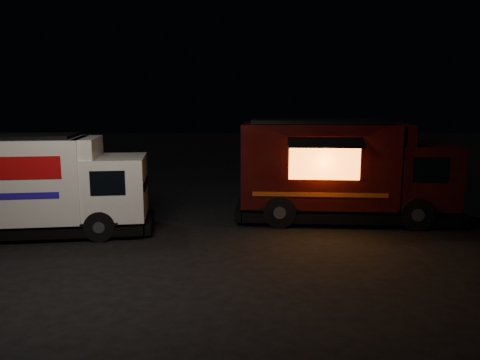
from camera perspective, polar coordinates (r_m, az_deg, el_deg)
The scene contains 3 objects.
ground at distance 12.65m, azimuth -2.43°, elevation -7.11°, with size 80.00×80.00×0.00m, color black.
white_truck at distance 13.89m, azimuth -23.37°, elevation -0.55°, with size 6.07×2.07×2.75m, color silver, non-canonical shape.
red_truck at distance 14.65m, azimuth 12.72°, elevation 1.17°, with size 6.63×2.44×3.09m, color #350C09, non-canonical shape.
Camera 1 is at (0.16, -12.11, 3.66)m, focal length 35.00 mm.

